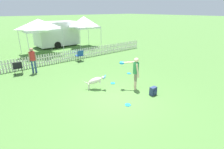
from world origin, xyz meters
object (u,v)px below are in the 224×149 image
frisbee_near_handler (128,105)px  folding_chair_blue_left (18,67)px  frisbee_midfield (129,73)px  backpack_on_grass (153,91)px  equipment_trailer (56,33)px  spectator_standing (33,58)px  canopy_tent_secondary (84,22)px  folding_chair_center (80,55)px  frisbee_near_dog (113,83)px  canopy_tent_main (39,25)px  handler_person (135,70)px  leaping_dog (95,81)px

frisbee_near_handler → folding_chair_blue_left: folding_chair_blue_left is taller
frisbee_near_handler → frisbee_midfield: size_ratio=1.00×
backpack_on_grass → folding_chair_blue_left: size_ratio=0.48×
equipment_trailer → frisbee_near_handler: bearing=-103.7°
frisbee_midfield → spectator_standing: (-4.52, 3.85, 0.96)m
canopy_tent_secondary → folding_chair_center: bearing=-125.2°
frisbee_midfield → backpack_on_grass: 3.02m
frisbee_near_dog → frisbee_midfield: (1.77, 0.55, 0.00)m
frisbee_midfield → backpack_on_grass: bearing=-112.6°
frisbee_near_handler → canopy_tent_main: size_ratio=0.08×
backpack_on_grass → equipment_trailer: equipment_trailer is taller
frisbee_near_dog → folding_chair_blue_left: folding_chair_blue_left is taller
handler_person → frisbee_midfield: bearing=0.6°
canopy_tent_main → equipment_trailer: (2.54, 2.61, -1.18)m
frisbee_midfield → frisbee_near_dog: bearing=-162.6°
frisbee_near_handler → frisbee_midfield: bearing=44.8°
folding_chair_center → canopy_tent_secondary: (3.23, 4.59, 2.03)m
frisbee_midfield → equipment_trailer: size_ratio=0.05×
canopy_tent_secondary → equipment_trailer: 3.30m
frisbee_near_handler → backpack_on_grass: size_ratio=0.61×
frisbee_midfield → canopy_tent_main: bearing=105.5°
folding_chair_center → frisbee_midfield: bearing=103.5°
canopy_tent_main → canopy_tent_secondary: 4.70m
frisbee_near_dog → leaping_dog: bearing=178.7°
frisbee_near_handler → spectator_standing: 6.87m
frisbee_midfield → frisbee_near_handler: bearing=-135.2°
backpack_on_grass → canopy_tent_secondary: bearing=73.7°
backpack_on_grass → spectator_standing: 7.48m
leaping_dog → folding_chair_center: 5.34m
handler_person → folding_chair_blue_left: size_ratio=1.98×
frisbee_midfield → spectator_standing: bearing=139.6°
frisbee_midfield → spectator_standing: 6.01m
handler_person → folding_chair_center: 6.21m
frisbee_near_dog → folding_chair_center: bearing=80.6°
handler_person → frisbee_near_dog: handler_person is taller
handler_person → canopy_tent_main: canopy_tent_main is taller
handler_person → leaping_dog: bearing=90.3°
folding_chair_blue_left → equipment_trailer: 8.96m
equipment_trailer → spectator_standing: bearing=-124.2°
folding_chair_blue_left → spectator_standing: spectator_standing is taller
leaping_dog → backpack_on_grass: bearing=75.6°
frisbee_near_handler → folding_chair_center: (1.80, 7.17, 0.49)m
frisbee_near_handler → canopy_tent_secondary: bearing=66.8°
leaping_dog → spectator_standing: bearing=-121.1°
folding_chair_blue_left → canopy_tent_main: bearing=-115.7°
folding_chair_center → frisbee_near_dog: bearing=82.2°
folding_chair_blue_left → spectator_standing: 1.04m
canopy_tent_secondary → equipment_trailer: canopy_tent_secondary is taller
canopy_tent_main → canopy_tent_secondary: canopy_tent_secondary is taller
handler_person → frisbee_near_handler: (-1.40, -0.99, -0.99)m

